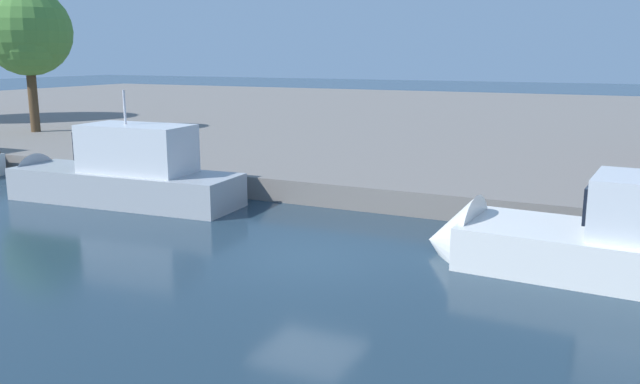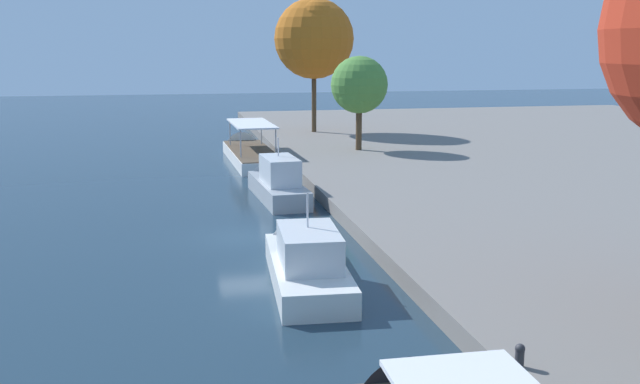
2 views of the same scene
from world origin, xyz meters
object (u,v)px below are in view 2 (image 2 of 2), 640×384
(tour_boat_0, at_px, (250,156))
(mooring_bollard_0, at_px, (520,355))
(tree_2, at_px, (358,86))
(motor_yacht_1, at_px, (276,185))
(motor_yacht_2, at_px, (305,265))
(tree_4, at_px, (312,37))

(tour_boat_0, distance_m, mooring_bollard_0, 41.68)
(tree_2, bearing_deg, tour_boat_0, -100.24)
(motor_yacht_1, relative_size, motor_yacht_2, 1.00)
(mooring_bollard_0, xyz_separation_m, tree_2, (-40.01, 6.07, 4.87))
(tree_4, bearing_deg, tree_2, 4.98)
(tree_2, bearing_deg, tree_4, -175.02)
(mooring_bollard_0, relative_size, tree_4, 0.05)
(tour_boat_0, bearing_deg, motor_yacht_2, 175.92)
(motor_yacht_1, relative_size, tree_4, 0.71)
(motor_yacht_1, distance_m, tree_4, 29.45)
(motor_yacht_2, xyz_separation_m, tree_2, (-29.45, 9.90, 5.40))
(tree_4, bearing_deg, tour_boat_0, -32.81)
(tree_4, bearing_deg, motor_yacht_2, -11.54)
(motor_yacht_1, xyz_separation_m, tree_2, (-13.56, 8.75, 5.23))
(motor_yacht_1, bearing_deg, tree_2, -36.39)
(motor_yacht_1, distance_m, mooring_bollard_0, 26.58)
(motor_yacht_1, relative_size, mooring_bollard_0, 14.08)
(motor_yacht_1, bearing_deg, mooring_bollard_0, -177.81)
(tour_boat_0, height_order, motor_yacht_2, motor_yacht_2)
(tour_boat_0, relative_size, motor_yacht_2, 1.52)
(tour_boat_0, height_order, tree_4, tree_4)
(mooring_bollard_0, height_order, tree_4, tree_4)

